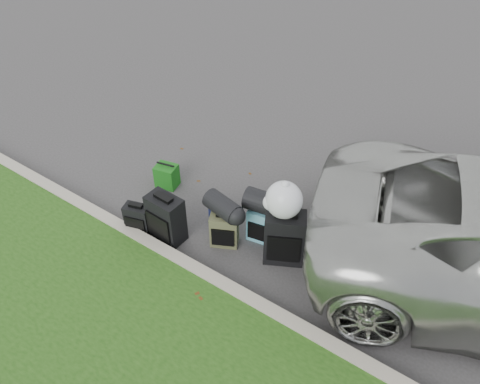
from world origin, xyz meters
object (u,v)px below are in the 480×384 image
Objects in this scene: tote_navy at (220,212)px; tote_green at (167,176)px; suitcase_small_black at (138,218)px; suitcase_teal at (261,225)px; suitcase_olive at (224,230)px; suitcase_large_black_left at (166,218)px; suitcase_large_black_right at (284,238)px.

tote_green is at bearing -163.30° from tote_navy.
suitcase_small_black is 1.19m from tote_navy.
tote_navy is (-0.72, -0.02, -0.11)m from suitcase_teal.
suitcase_teal is at bearing 17.81° from suitcase_olive.
suitcase_olive is (0.74, 0.36, -0.10)m from suitcase_large_black_left.
tote_green is at bearing 164.84° from suitcase_teal.
suitcase_olive is 1.38× the size of tote_green.
suitcase_olive is 0.50m from tote_navy.
suitcase_teal is 0.67× the size of suitcase_large_black_right.
suitcase_small_black is 0.86× the size of suitcase_teal.
suitcase_large_black_right is (0.83, 0.23, 0.13)m from suitcase_olive.
tote_navy is (1.19, -0.17, -0.03)m from tote_green.
tote_navy is (-1.17, 0.13, -0.24)m from suitcase_large_black_right.
suitcase_olive is 0.53m from suitcase_teal.
tote_green is (-0.79, 0.88, -0.17)m from suitcase_large_black_left.
suitcase_olive is 1.66× the size of tote_navy.
suitcase_large_black_right is at bearing 18.76° from tote_navy.
tote_green is at bearing 92.02° from suitcase_small_black.
suitcase_small_black is at bearing 176.25° from suitcase_olive.
suitcase_teal reaches higher than suitcase_small_black.
tote_navy is at bearing 63.27° from suitcase_large_black_left.
suitcase_teal is (0.38, 0.37, 0.00)m from suitcase_olive.
tote_green is at bearing 134.43° from suitcase_large_black_left.
tote_navy is at bearing 170.85° from suitcase_teal.
suitcase_large_black_right reaches higher than tote_green.
suitcase_large_black_right is 2.50× the size of tote_navy.
suitcase_large_black_right is at bearing 2.65° from suitcase_small_black.
suitcase_large_black_right is (0.45, -0.14, 0.13)m from suitcase_teal.
suitcase_large_black_left is 1.20m from tote_green.
tote_navy is (-0.34, 0.35, -0.10)m from suitcase_olive.
tote_navy is at bearing 28.15° from suitcase_small_black.
suitcase_large_black_left is at bearing -157.43° from suitcase_teal.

